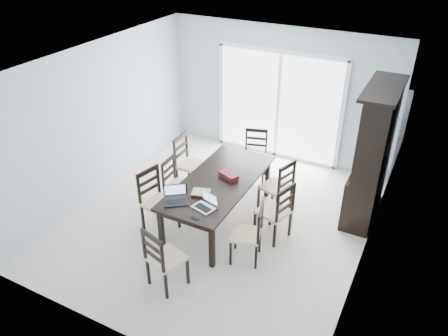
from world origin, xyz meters
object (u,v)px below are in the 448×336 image
at_px(cell_phone, 195,218).
at_px(chair_left_near, 154,194).
at_px(chair_right_mid, 279,207).
at_px(chair_right_near, 253,228).
at_px(chair_right_far, 281,182).
at_px(laptop_silver, 204,205).
at_px(china_hutch, 372,156).
at_px(chair_left_mid, 174,179).
at_px(hot_tub, 280,107).
at_px(dining_table, 219,185).
at_px(game_box, 229,176).
at_px(chair_end_far, 255,149).
at_px(chair_end_near, 160,254).
at_px(laptop_dark, 176,199).
at_px(chair_left_far, 187,157).

bearing_deg(cell_phone, chair_left_near, 172.28).
bearing_deg(chair_right_mid, chair_right_near, -178.32).
distance_m(chair_right_near, chair_right_mid, 0.62).
xyz_separation_m(chair_right_far, laptop_silver, (-0.63, -1.38, 0.21)).
height_order(china_hutch, cell_phone, china_hutch).
xyz_separation_m(china_hutch, chair_left_near, (-2.82, -1.85, -0.46)).
bearing_deg(chair_left_mid, china_hutch, 111.65).
bearing_deg(hot_tub, chair_right_mid, -69.21).
bearing_deg(laptop_silver, dining_table, 117.54).
height_order(chair_right_near, game_box, chair_right_near).
height_order(dining_table, chair_left_near, chair_left_near).
bearing_deg(chair_left_near, chair_end_far, 172.24).
distance_m(chair_end_near, laptop_dark, 0.93).
bearing_deg(game_box, laptop_silver, -86.42).
xyz_separation_m(chair_left_far, chair_right_near, (1.82, -1.24, -0.05)).
relative_size(dining_table, laptop_dark, 5.33).
relative_size(chair_end_near, chair_end_far, 1.01).
height_order(chair_left_far, hot_tub, chair_left_far).
distance_m(china_hutch, chair_left_mid, 3.15).
xyz_separation_m(laptop_dark, game_box, (0.37, 0.94, -0.02)).
bearing_deg(chair_right_far, laptop_dark, 160.53).
height_order(chair_left_near, laptop_silver, chair_left_near).
bearing_deg(chair_right_near, game_box, 30.09).
xyz_separation_m(chair_left_near, chair_right_far, (1.58, 1.23, -0.02)).
distance_m(chair_left_far, laptop_dark, 1.60).
distance_m(laptop_dark, hot_tub, 4.49).
distance_m(chair_right_mid, cell_phone, 1.30).
bearing_deg(chair_right_near, laptop_silver, 85.89).
relative_size(chair_left_far, chair_right_mid, 1.03).
height_order(chair_left_far, chair_right_mid, chair_left_far).
distance_m(dining_table, game_box, 0.21).
relative_size(china_hutch, chair_left_near, 1.89).
bearing_deg(hot_tub, laptop_dark, -88.39).
height_order(chair_left_near, cell_phone, chair_left_near).
bearing_deg(laptop_silver, cell_phone, -70.72).
distance_m(chair_end_far, hot_tub, 2.21).
distance_m(chair_right_near, hot_tub, 4.47).
relative_size(chair_right_near, laptop_dark, 2.56).
distance_m(dining_table, chair_right_mid, 1.01).
xyz_separation_m(chair_left_far, laptop_silver, (1.12, -1.37, 0.19)).
relative_size(chair_right_near, chair_end_far, 0.97).
height_order(chair_right_mid, chair_end_near, chair_right_mid).
distance_m(chair_left_near, game_box, 1.17).
bearing_deg(chair_end_near, laptop_silver, 99.18).
bearing_deg(chair_right_far, game_box, 142.57).
xyz_separation_m(chair_right_far, laptop_dark, (-1.06, -1.43, 0.22)).
distance_m(laptop_silver, hot_tub, 4.47).
bearing_deg(chair_left_mid, chair_left_near, -0.12).
height_order(chair_left_mid, game_box, chair_left_mid).
xyz_separation_m(chair_right_far, cell_phone, (-0.62, -1.63, 0.17)).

